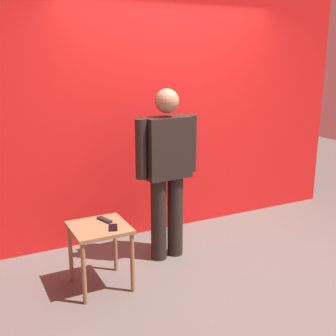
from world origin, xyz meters
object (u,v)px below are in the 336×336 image
at_px(side_table, 100,236).
at_px(cell_phone, 113,227).
at_px(standing_person, 167,166).
at_px(tv_remote, 105,220).

height_order(side_table, cell_phone, cell_phone).
relative_size(standing_person, tv_remote, 9.79).
height_order(standing_person, cell_phone, standing_person).
distance_m(standing_person, tv_remote, 0.80).
bearing_deg(cell_phone, standing_person, 46.69).
relative_size(side_table, tv_remote, 3.30).
bearing_deg(standing_person, tv_remote, -166.26).
distance_m(side_table, cell_phone, 0.17).
distance_m(standing_person, side_table, 0.94).
height_order(side_table, tv_remote, tv_remote).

